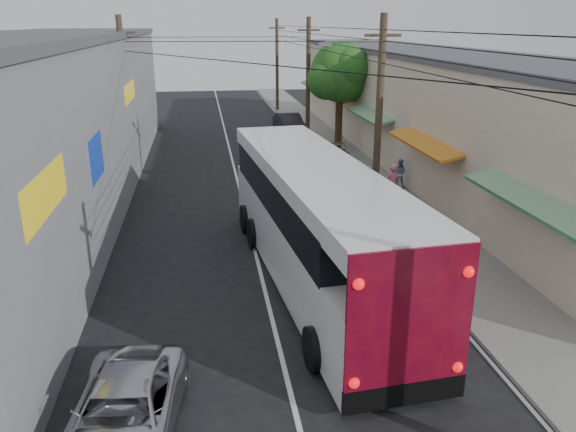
% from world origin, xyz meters
% --- Properties ---
extents(sidewalk, '(3.00, 80.00, 0.12)m').
position_xyz_m(sidewalk, '(6.50, 20.00, 0.06)').
color(sidewalk, slate).
rests_on(sidewalk, ground).
extents(building_right, '(7.09, 40.00, 6.25)m').
position_xyz_m(building_right, '(10.99, 22.00, 3.15)').
color(building_right, beige).
rests_on(building_right, ground).
extents(building_left, '(7.20, 36.00, 7.25)m').
position_xyz_m(building_left, '(-8.50, 18.00, 3.65)').
color(building_left, gray).
rests_on(building_left, ground).
extents(utility_poles, '(11.80, 45.28, 8.00)m').
position_xyz_m(utility_poles, '(3.13, 20.33, 4.13)').
color(utility_poles, '#473828').
rests_on(utility_poles, ground).
extents(street_tree, '(4.40, 4.00, 6.60)m').
position_xyz_m(street_tree, '(6.87, 26.02, 4.67)').
color(street_tree, '#3F2B19').
rests_on(street_tree, ground).
extents(coach_bus, '(3.93, 13.20, 3.75)m').
position_xyz_m(coach_bus, '(1.60, 7.55, 1.94)').
color(coach_bus, white).
rests_on(coach_bus, ground).
extents(jeepney, '(2.46, 4.58, 1.22)m').
position_xyz_m(jeepney, '(-3.36, 1.00, 0.61)').
color(jeepney, silver).
rests_on(jeepney, ground).
extents(parked_suv, '(2.62, 6.09, 1.75)m').
position_xyz_m(parked_suv, '(4.60, 17.39, 0.87)').
color(parked_suv, gray).
rests_on(parked_suv, ground).
extents(parked_car_mid, '(2.14, 4.17, 1.36)m').
position_xyz_m(parked_car_mid, '(3.80, 25.04, 0.68)').
color(parked_car_mid, '#252529').
rests_on(parked_car_mid, ground).
extents(parked_car_far, '(1.98, 4.51, 1.44)m').
position_xyz_m(parked_car_far, '(4.60, 31.89, 0.72)').
color(parked_car_far, black).
rests_on(parked_car_far, ground).
extents(pedestrian_near, '(0.78, 0.63, 1.85)m').
position_xyz_m(pedestrian_near, '(6.29, 14.10, 1.04)').
color(pedestrian_near, pink).
rests_on(pedestrian_near, sidewalk).
extents(pedestrian_far, '(0.86, 0.82, 1.41)m').
position_xyz_m(pedestrian_far, '(7.60, 16.80, 0.82)').
color(pedestrian_far, '#8EA4CE').
rests_on(pedestrian_far, sidewalk).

